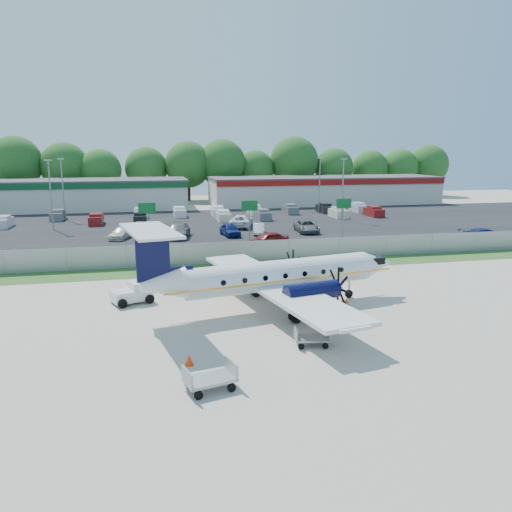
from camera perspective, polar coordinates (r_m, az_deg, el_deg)
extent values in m
plane|color=#B8AD9C|center=(33.19, 2.24, -6.00)|extent=(170.00, 170.00, 0.00)
cube|color=#2D561E|center=(44.48, -1.67, -1.32)|extent=(170.00, 4.00, 0.02)
cube|color=black|center=(51.21, -3.13, 0.45)|extent=(170.00, 8.00, 0.02)
cube|color=black|center=(71.72, -5.87, 3.74)|extent=(170.00, 32.00, 0.02)
cube|color=gray|center=(46.18, -2.14, 0.44)|extent=(120.00, 0.02, 1.90)
cube|color=gray|center=(46.00, -2.15, 1.64)|extent=(120.00, 0.06, 0.06)
cube|color=gray|center=(46.38, -2.13, -0.71)|extent=(120.00, 0.06, 0.06)
cube|color=silver|center=(94.21, -22.28, 6.40)|extent=(46.00, 12.00, 5.00)
cube|color=#474749|center=(94.03, -22.41, 7.99)|extent=(46.40, 12.40, 0.24)
cube|color=#0F4723|center=(88.07, -23.04, 7.32)|extent=(46.00, 0.20, 1.00)
cube|color=silver|center=(98.90, 7.81, 7.41)|extent=(44.00, 12.00, 5.00)
cube|color=#474749|center=(98.73, 7.85, 8.92)|extent=(44.40, 12.40, 0.24)
cube|color=maroon|center=(93.07, 9.15, 8.32)|extent=(44.00, 0.20, 1.00)
cylinder|color=gray|center=(54.08, -12.27, 3.49)|extent=(0.14, 0.14, 5.00)
cube|color=#0C5923|center=(53.70, -12.36, 5.37)|extent=(1.80, 0.08, 1.10)
cylinder|color=gray|center=(55.20, -0.76, 3.93)|extent=(0.14, 0.14, 5.00)
cube|color=#0C5923|center=(54.83, -0.74, 5.78)|extent=(1.80, 0.08, 1.10)
cylinder|color=gray|center=(58.41, 9.89, 4.20)|extent=(0.14, 0.14, 5.00)
cube|color=#0C5923|center=(58.06, 10.01, 5.94)|extent=(1.80, 0.08, 1.10)
cylinder|color=gray|center=(69.79, -22.39, 6.39)|extent=(0.18, 0.18, 9.00)
cube|color=gray|center=(69.57, -22.69, 10.07)|extent=(0.90, 0.35, 0.18)
cylinder|color=gray|center=(74.27, 9.88, 7.39)|extent=(0.18, 0.18, 9.00)
cube|color=gray|center=(74.05, 10.01, 10.86)|extent=(0.90, 0.35, 0.18)
cylinder|color=gray|center=(79.63, -21.20, 7.07)|extent=(0.18, 0.18, 9.00)
cube|color=gray|center=(79.44, -21.45, 10.30)|extent=(0.90, 0.35, 0.18)
cylinder|color=gray|center=(83.58, 7.28, 7.97)|extent=(0.18, 0.18, 9.00)
cube|color=gray|center=(83.39, 7.36, 11.06)|extent=(0.90, 0.35, 0.18)
cylinder|color=silver|center=(32.83, 2.85, -2.15)|extent=(13.13, 4.49, 1.98)
cone|color=silver|center=(36.80, 13.56, -0.92)|extent=(2.63, 2.39, 1.98)
cone|color=silver|center=(30.19, -10.61, -3.20)|extent=(3.04, 2.47, 1.98)
cube|color=black|center=(36.60, 13.33, -0.40)|extent=(1.18, 1.51, 0.47)
cube|color=silver|center=(32.75, 2.03, -3.21)|extent=(6.85, 18.59, 0.23)
cylinder|color=black|center=(30.66, 6.42, -4.04)|extent=(3.69, 1.81, 1.14)
cylinder|color=black|center=(35.82, 1.58, -1.62)|extent=(3.69, 1.81, 1.14)
cube|color=black|center=(29.67, -11.72, -0.01)|extent=(1.97, 0.57, 3.01)
cube|color=silver|center=(29.38, -12.04, 2.85)|extent=(3.71, 6.81, 0.15)
cylinder|color=gray|center=(35.90, 10.59, -3.68)|extent=(0.12, 0.12, 1.35)
cylinder|color=black|center=(36.00, 10.56, -4.27)|extent=(0.61, 0.30, 0.58)
cylinder|color=black|center=(30.57, 4.48, -6.97)|extent=(0.73, 0.54, 0.67)
cylinder|color=black|center=(35.74, -0.09, -4.11)|extent=(0.73, 0.54, 0.67)
cube|color=silver|center=(35.23, -14.00, -4.30)|extent=(3.02, 2.41, 0.74)
cube|color=silver|center=(35.24, -13.24, -3.28)|extent=(1.57, 1.69, 0.53)
cube|color=black|center=(35.39, -12.52, -3.15)|extent=(0.59, 1.15, 0.42)
cylinder|color=black|center=(34.27, -15.02, -5.28)|extent=(0.67, 0.44, 0.63)
cylinder|color=black|center=(35.78, -15.85, -4.59)|extent=(0.67, 0.44, 0.63)
cylinder|color=black|center=(34.87, -12.06, -4.83)|extent=(0.67, 0.44, 0.63)
cylinder|color=black|center=(36.35, -13.00, -4.18)|extent=(0.67, 0.44, 0.63)
cube|color=gray|center=(27.17, 6.41, -9.32)|extent=(1.99, 1.40, 0.11)
cube|color=gray|center=(26.95, 4.58, -8.83)|extent=(0.26, 1.10, 0.55)
cube|color=gray|center=(27.22, 8.26, -8.71)|extent=(0.26, 1.10, 0.55)
cylinder|color=black|center=(26.71, 5.19, -10.25)|extent=(0.34, 0.16, 0.33)
cylinder|color=black|center=(27.63, 4.91, -9.46)|extent=(0.34, 0.16, 0.33)
cylinder|color=black|center=(26.90, 7.94, -10.15)|extent=(0.34, 0.16, 0.33)
cylinder|color=black|center=(27.82, 7.56, -9.37)|extent=(0.34, 0.16, 0.33)
cube|color=gray|center=(22.44, -5.28, -13.86)|extent=(2.43, 1.80, 0.13)
cube|color=gray|center=(21.98, -7.87, -13.56)|extent=(0.41, 1.28, 0.65)
cube|color=gray|center=(22.65, -2.81, -12.65)|extent=(0.41, 1.28, 0.65)
cylinder|color=black|center=(21.83, -6.60, -15.53)|extent=(0.41, 0.22, 0.39)
cylinder|color=black|center=(22.84, -7.67, -14.25)|extent=(0.41, 0.22, 0.39)
cylinder|color=black|center=(22.33, -2.81, -14.79)|extent=(0.41, 0.22, 0.39)
cylinder|color=black|center=(23.32, -4.04, -13.59)|extent=(0.41, 0.22, 0.39)
cone|color=#FF3508|center=(33.98, 10.30, -5.23)|extent=(0.40, 0.40, 0.60)
cube|color=#FF3508|center=(34.07, 10.28, -5.68)|extent=(0.42, 0.42, 0.03)
cone|color=#FF3508|center=(24.97, -7.65, -11.63)|extent=(0.39, 0.39, 0.58)
cube|color=#FF3508|center=(25.08, -7.63, -12.21)|extent=(0.41, 0.41, 0.03)
cone|color=#FF3508|center=(38.59, 7.33, -3.04)|extent=(0.41, 0.41, 0.61)
cube|color=#FF3508|center=(38.67, 7.31, -3.45)|extent=(0.43, 0.43, 0.03)
imported|color=#595B5E|center=(50.05, -25.02, -0.96)|extent=(5.09, 2.86, 1.64)
imported|color=maroon|center=(53.29, 1.25, 0.91)|extent=(5.44, 3.91, 1.72)
imported|color=navy|center=(61.62, 24.64, 1.33)|extent=(5.93, 2.71, 1.68)
imported|color=beige|center=(61.04, -15.12, 1.92)|extent=(3.32, 4.96, 1.33)
imported|color=#595B5E|center=(60.44, -8.83, 2.10)|extent=(3.50, 6.21, 1.70)
imported|color=navy|center=(60.90, -2.97, 2.30)|extent=(2.32, 4.62, 1.51)
imported|color=silver|center=(62.22, 0.30, 2.53)|extent=(2.18, 4.15, 1.30)
imported|color=#595B5E|center=(63.90, 5.80, 2.72)|extent=(2.96, 5.62, 1.51)
imported|color=silver|center=(65.71, -13.18, 2.72)|extent=(1.93, 4.23, 1.41)
imported|color=silver|center=(67.83, -1.70, 3.31)|extent=(4.44, 6.67, 1.70)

